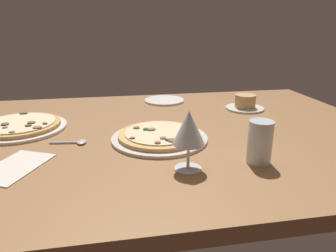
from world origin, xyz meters
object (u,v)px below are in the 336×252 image
Objects in this scene: pizza_main at (160,136)px; paper_menu at (15,167)px; ramekin_on_saucer at (245,103)px; water_glass at (260,144)px; side_plate at (164,100)px; wine_glass_far at (189,129)px; spoon at (77,142)px; pizza_side at (20,126)px.

paper_menu is (-39.91, -12.96, -1.02)cm from pizza_main.
water_glass reaches higher than ramekin_on_saucer.
water_glass is (23.34, -21.41, 4.10)cm from pizza_main.
water_glass is 71.83cm from side_plate.
wine_glass_far reaches higher than spoon.
wine_glass_far is 46.01cm from paper_menu.
paper_menu is at bearing -128.79° from side_plate.
pizza_main is at bearing 43.32° from paper_menu.
pizza_side reaches higher than side_plate.
paper_menu is at bearing 172.38° from water_glass.
side_plate is 1.61× the size of spoon.
ramekin_on_saucer is at bearing 70.38° from water_glass.
pizza_side is at bearing 126.84° from paper_menu.
spoon reaches higher than paper_menu.
ramekin_on_saucer is at bearing 53.88° from wine_glass_far.
water_glass is 1.01× the size of spoon.
ramekin_on_saucer reaches higher than pizza_side.
wine_glass_far is 20.20cm from water_glass.
wine_glass_far reaches higher than side_plate.
pizza_side is 32.31cm from paper_menu.
side_plate is 59.44cm from spoon.
ramekin_on_saucer reaches higher than paper_menu.
spoon is (-35.51, -47.66, 0.00)cm from side_plate.
wine_glass_far is 39.06cm from spoon.
wine_glass_far reaches higher than paper_menu.
water_glass is 54.22cm from spoon.
pizza_side is at bearing -172.99° from ramekin_on_saucer.
pizza_side is 27.03cm from spoon.
ramekin_on_saucer reaches higher than spoon.
wine_glass_far is 0.84× the size of side_plate.
pizza_main is 1.96× the size of wine_glass_far.
ramekin_on_saucer is (41.48, 29.48, 1.31)cm from pizza_main.
water_glass is 0.63× the size of side_plate.
wine_glass_far is 71.97cm from side_plate.
spoon reaches higher than side_plate.
paper_menu is at bearing 168.34° from wine_glass_far.
pizza_side is at bearing 141.02° from wine_glass_far.
pizza_side is at bearing -151.68° from side_plate.
wine_glass_far reaches higher than pizza_main.
pizza_side is 88.51cm from ramekin_on_saucer.
paper_menu is (-63.25, 8.46, -5.12)cm from water_glass.
paper_menu is at bearing -78.49° from pizza_side.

